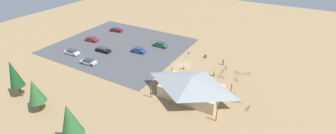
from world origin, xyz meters
name	(u,v)px	position (x,y,z in m)	size (l,w,h in m)	color
ground	(183,65)	(0.00, 0.00, 0.00)	(160.00, 160.00, 0.00)	#9E7F56
parking_lot_asphalt	(120,46)	(23.03, -1.36, 0.03)	(39.48, 34.36, 0.05)	#4C4C51
bike_pavilion	(192,86)	(-7.52, 11.55, 2.74)	(14.97, 9.83, 4.94)	#C6B28E
trash_bin	(205,56)	(-3.55, -7.06, 0.45)	(0.60, 0.60, 0.90)	brown
lot_sign	(188,54)	(0.43, -3.95, 1.41)	(0.56, 0.08, 2.20)	#99999E
pine_center	(70,120)	(3.47, 33.20, 5.40)	(3.57, 3.57, 8.40)	brown
pine_midwest	(14,74)	(24.53, 29.64, 5.54)	(2.79, 2.79, 8.58)	brown
pine_mideast	(35,91)	(16.46, 30.59, 4.65)	(3.17, 3.17, 7.11)	brown
bicycle_yellow_edge_south	(247,73)	(-16.10, -3.52, 0.34)	(1.56, 0.84, 0.73)	black
bicycle_green_trailside	(223,72)	(-10.46, -1.34, 0.35)	(0.48, 1.64, 0.76)	black
bicycle_red_back_row	(221,77)	(-10.84, 1.22, 0.38)	(1.77, 0.48, 0.85)	black
bicycle_white_near_porch	(236,79)	(-14.47, 0.50, 0.35)	(1.01, 1.43, 0.77)	black
bicycle_black_near_sign	(238,101)	(-17.00, 8.86, 0.35)	(1.58, 0.84, 0.79)	black
bicycle_purple_yard_right	(238,73)	(-13.99, -2.56, 0.36)	(1.61, 0.85, 0.86)	black
bicycle_teal_yard_center	(248,108)	(-19.39, 10.05, 0.39)	(0.48, 1.78, 0.89)	black
bicycle_silver_by_bin	(233,95)	(-15.61, 7.28, 0.39)	(0.48, 1.76, 0.88)	black
bicycle_orange_edge_north	(226,68)	(-10.65, -3.63, 0.37)	(1.04, 1.34, 0.88)	black
car_red_mid_lot	(92,39)	(33.61, 0.38, 0.75)	(4.51, 2.39, 1.42)	red
car_white_by_curb	(72,52)	(31.40, 10.25, 0.75)	(4.70, 2.05, 1.42)	white
car_black_aisle_side	(103,50)	(24.56, 4.56, 0.73)	(4.85, 1.95, 1.35)	black
car_silver_second_row	(88,62)	(22.69, 12.13, 0.75)	(4.78, 2.40, 1.40)	#BCBCC1
car_green_end_stall	(160,45)	(11.53, -7.07, 0.78)	(4.70, 2.00, 1.47)	#1E6B3D
car_maroon_front_row	(116,30)	(32.50, -10.64, 0.74)	(4.78, 2.51, 1.37)	maroon
car_blue_near_entry	(138,50)	(15.13, -0.33, 0.76)	(4.46, 2.22, 1.45)	#1E42B2
visitor_at_bikes	(184,66)	(-1.08, 1.93, 0.92)	(0.36, 0.39, 1.75)	#2D3347
visitor_near_lot	(214,73)	(-9.10, 1.33, 0.90)	(0.36, 0.36, 1.72)	#2D3347
visitor_crossing_yard	(223,62)	(-9.23, -5.46, 0.94)	(0.36, 0.36, 1.78)	#2D3347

